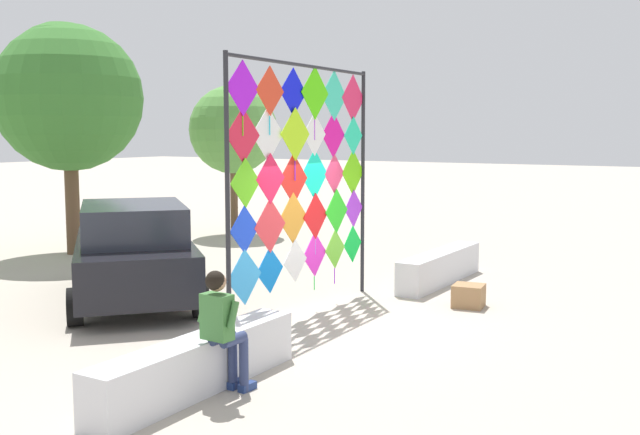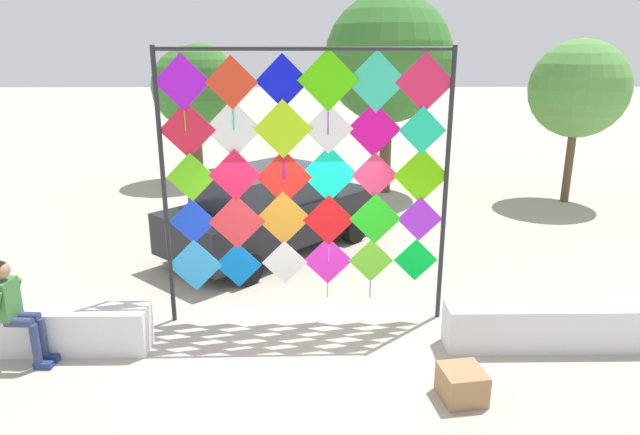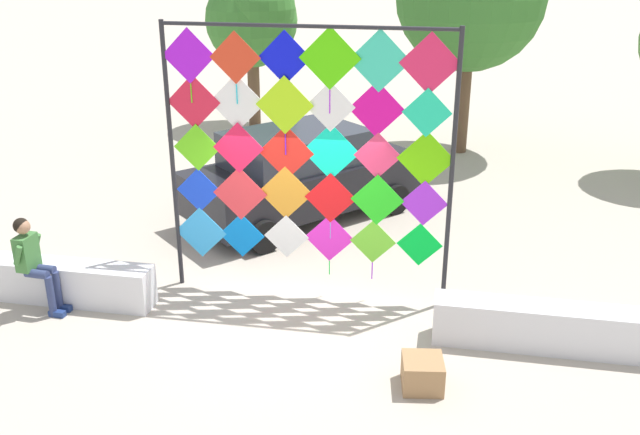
{
  "view_description": "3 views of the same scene",
  "coord_description": "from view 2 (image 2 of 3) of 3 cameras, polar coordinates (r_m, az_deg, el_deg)",
  "views": [
    {
      "loc": [
        -10.17,
        -5.8,
        3.01
      ],
      "look_at": [
        0.57,
        0.71,
        1.58
      ],
      "focal_mm": 41.93,
      "sensor_mm": 36.0,
      "label": 1
    },
    {
      "loc": [
        0.22,
        -7.24,
        4.04
      ],
      "look_at": [
        0.33,
        0.68,
        1.67
      ],
      "focal_mm": 31.24,
      "sensor_mm": 36.0,
      "label": 2
    },
    {
      "loc": [
        2.16,
        -8.99,
        5.3
      ],
      "look_at": [
        0.45,
        -0.05,
        1.61
      ],
      "focal_mm": 40.08,
      "sensor_mm": 36.0,
      "label": 3
    }
  ],
  "objects": [
    {
      "name": "plaza_ledge_left",
      "position": [
        8.87,
        -27.34,
        -10.19
      ],
      "size": [
        3.22,
        0.48,
        0.64
      ],
      "primitive_type": "cube",
      "color": "silver",
      "rests_on": "ground"
    },
    {
      "name": "cardboard_box_large",
      "position": [
        7.2,
        14.33,
        -16.21
      ],
      "size": [
        0.57,
        0.58,
        0.39
      ],
      "primitive_type": "cube",
      "rotation": [
        0.0,
        0.0,
        0.15
      ],
      "color": "#9E754C",
      "rests_on": "ground"
    },
    {
      "name": "plaza_ledge_right",
      "position": [
        8.69,
        23.3,
        -10.21
      ],
      "size": [
        3.22,
        0.48,
        0.64
      ],
      "primitive_type": "cube",
      "color": "silver",
      "rests_on": "ground"
    },
    {
      "name": "tree_palm_like",
      "position": [
        16.38,
        6.95,
        16.31
      ],
      "size": [
        3.58,
        3.58,
        5.67
      ],
      "color": "brown",
      "rests_on": "ground"
    },
    {
      "name": "tree_broadleaf",
      "position": [
        18.07,
        -12.67,
        13.3
      ],
      "size": [
        2.55,
        2.54,
        4.3
      ],
      "color": "brown",
      "rests_on": "ground"
    },
    {
      "name": "parked_car",
      "position": [
        11.56,
        -5.16,
        0.78
      ],
      "size": [
        4.5,
        4.67,
        1.76
      ],
      "color": "black",
      "rests_on": "ground"
    },
    {
      "name": "ground",
      "position": [
        8.3,
        -2.24,
        -12.52
      ],
      "size": [
        120.0,
        120.0,
        0.0
      ],
      "primitive_type": "plane",
      "color": "#ADA393"
    },
    {
      "name": "kite_display_rack",
      "position": [
        8.14,
        -1.59,
        5.12
      ],
      "size": [
        4.23,
        0.14,
        4.13
      ],
      "color": "#232328",
      "rests_on": "ground"
    },
    {
      "name": "seated_vendor",
      "position": [
        8.35,
        -28.83,
        -7.87
      ],
      "size": [
        0.67,
        0.53,
        1.48
      ],
      "color": "navy",
      "rests_on": "ground"
    },
    {
      "name": "tree_far_right",
      "position": [
        16.58,
        24.69,
        11.99
      ],
      "size": [
        2.58,
        2.58,
        4.38
      ],
      "color": "brown",
      "rests_on": "ground"
    }
  ]
}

